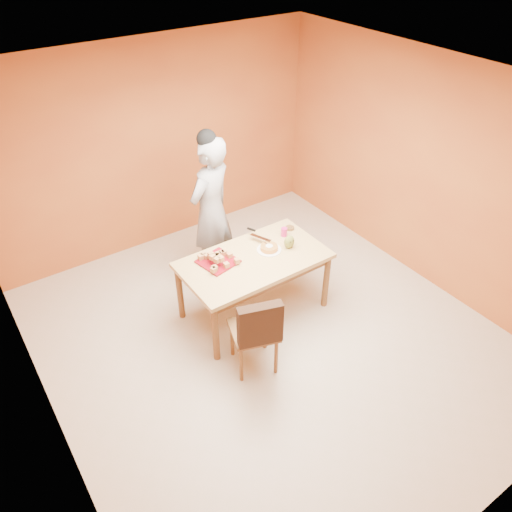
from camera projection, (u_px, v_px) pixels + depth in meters
floor at (270, 338)px, 5.50m from camera, size 5.00×5.00×0.00m
ceiling at (276, 95)px, 3.91m from camera, size 5.00×5.00×0.00m
wall_back at (157, 147)px, 6.36m from camera, size 4.50×0.00×4.50m
wall_left at (26, 334)px, 3.67m from camera, size 0.00×5.00×5.00m
wall_right at (430, 175)px, 5.73m from camera, size 0.00×5.00×5.00m
dining_table at (254, 265)px, 5.48m from camera, size 1.60×0.90×0.76m
dining_chair at (255, 329)px, 4.90m from camera, size 0.58×0.64×0.98m
pastry_pile at (218, 257)px, 5.32m from camera, size 0.33×0.33×0.11m
person at (211, 211)px, 5.90m from camera, size 0.80×0.68×1.86m
pastry_platter at (218, 261)px, 5.36m from camera, size 0.43×0.43×0.02m
red_dinner_plate at (214, 259)px, 5.40m from camera, size 0.29×0.29×0.01m
white_cake_plate at (269, 250)px, 5.54m from camera, size 0.36×0.36×0.01m
sponge_cake at (269, 248)px, 5.53m from camera, size 0.25×0.25×0.04m
cake_server at (261, 238)px, 5.63m from camera, size 0.15×0.26×0.01m
egg_ornament at (289, 242)px, 5.54m from camera, size 0.14×0.12×0.16m
magenta_glass at (284, 232)px, 5.75m from camera, size 0.09×0.09×0.10m
checker_tin at (290, 228)px, 5.88m from camera, size 0.11×0.11×0.03m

